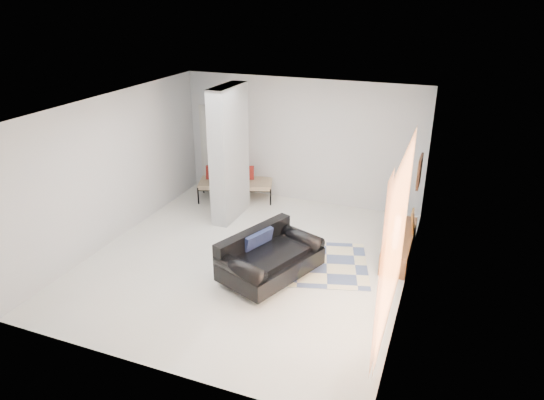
% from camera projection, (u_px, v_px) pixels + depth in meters
% --- Properties ---
extents(floor, '(6.00, 6.00, 0.00)m').
position_uv_depth(floor, '(248.00, 259.00, 8.82)').
color(floor, silver).
rests_on(floor, ground).
extents(ceiling, '(6.00, 6.00, 0.00)m').
position_uv_depth(ceiling, '(245.00, 106.00, 7.72)').
color(ceiling, white).
rests_on(ceiling, wall_back).
extents(wall_back, '(6.00, 0.00, 6.00)m').
position_uv_depth(wall_back, '(301.00, 142.00, 10.84)').
color(wall_back, silver).
rests_on(wall_back, ground).
extents(wall_front, '(6.00, 0.00, 6.00)m').
position_uv_depth(wall_front, '(143.00, 275.00, 5.69)').
color(wall_front, silver).
rests_on(wall_front, ground).
extents(wall_left, '(0.00, 6.00, 6.00)m').
position_uv_depth(wall_left, '(114.00, 168.00, 9.18)').
color(wall_left, silver).
rests_on(wall_left, ground).
extents(wall_right, '(0.00, 6.00, 6.00)m').
position_uv_depth(wall_right, '(412.00, 212.00, 7.35)').
color(wall_right, silver).
rests_on(wall_right, ground).
extents(partition_column, '(0.35, 1.20, 2.80)m').
position_uv_depth(partition_column, '(229.00, 154.00, 10.00)').
color(partition_column, '#A3A8AA').
rests_on(partition_column, floor).
extents(hallway_door, '(0.85, 0.06, 2.04)m').
position_uv_depth(hallway_door, '(217.00, 148.00, 11.65)').
color(hallway_door, beige).
rests_on(hallway_door, floor).
extents(curtain, '(0.00, 2.55, 2.55)m').
position_uv_depth(curtain, '(397.00, 241.00, 6.38)').
color(curtain, '#FF8E43').
rests_on(curtain, wall_right).
extents(wall_art, '(0.04, 0.45, 0.55)m').
position_uv_depth(wall_art, '(420.00, 172.00, 8.27)').
color(wall_art, '#3C1E10').
rests_on(wall_art, wall_right).
extents(media_console, '(0.45, 1.76, 0.80)m').
position_uv_depth(media_console, '(399.00, 244.00, 8.90)').
color(media_console, brown).
rests_on(media_console, floor).
extents(loveseat, '(1.56, 1.96, 0.76)m').
position_uv_depth(loveseat, '(268.00, 257.00, 8.18)').
color(loveseat, silver).
rests_on(loveseat, floor).
extents(daybed, '(1.82, 1.21, 0.77)m').
position_uv_depth(daybed, '(235.00, 182.00, 11.27)').
color(daybed, black).
rests_on(daybed, floor).
extents(area_rug, '(2.77, 2.22, 0.01)m').
position_uv_depth(area_rug, '(299.00, 263.00, 8.69)').
color(area_rug, beige).
rests_on(area_rug, floor).
extents(cylinder_lamp, '(0.11, 0.11, 0.59)m').
position_uv_depth(cylinder_lamp, '(397.00, 232.00, 8.27)').
color(cylinder_lamp, white).
rests_on(cylinder_lamp, media_console).
extents(bronze_figurine, '(0.13, 0.13, 0.25)m').
position_uv_depth(bronze_figurine, '(403.00, 214.00, 9.35)').
color(bronze_figurine, black).
rests_on(bronze_figurine, media_console).
extents(vase, '(0.23, 0.23, 0.22)m').
position_uv_depth(vase, '(396.00, 235.00, 8.57)').
color(vase, white).
rests_on(vase, media_console).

